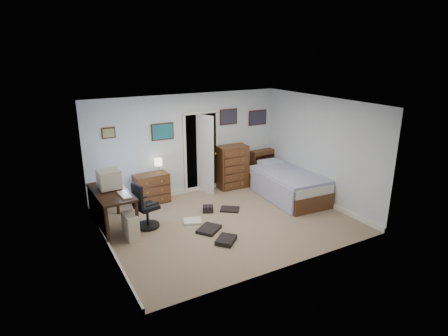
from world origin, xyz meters
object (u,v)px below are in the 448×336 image
at_px(computer_desk, 107,201).
at_px(tall_dresser, 232,167).
at_px(bed, 287,184).
at_px(low_dresser, 152,188).
at_px(office_chair, 145,211).

xyz_separation_m(computer_desk, tall_dresser, (3.43, 0.92, -0.06)).
xyz_separation_m(tall_dresser, bed, (0.85, -1.25, -0.23)).
height_order(computer_desk, low_dresser, computer_desk).
distance_m(office_chair, tall_dresser, 3.01).
relative_size(tall_dresser, bed, 0.51).
bearing_deg(tall_dresser, office_chair, -153.89).
bearing_deg(bed, computer_desk, 179.19).
bearing_deg(office_chair, computer_desk, 143.82).
xyz_separation_m(low_dresser, bed, (3.05, -1.27, -0.02)).
relative_size(low_dresser, bed, 0.36).
height_order(office_chair, bed, office_chair).
bearing_deg(tall_dresser, low_dresser, -177.83).
height_order(office_chair, low_dresser, office_chair).
bearing_deg(low_dresser, tall_dresser, -2.18).
bearing_deg(low_dresser, office_chair, -116.16).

